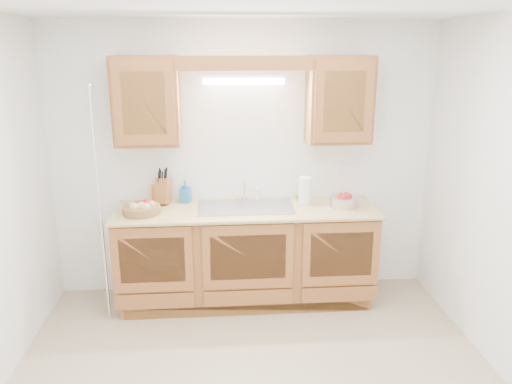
{
  "coord_description": "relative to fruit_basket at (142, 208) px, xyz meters",
  "views": [
    {
      "loc": [
        -0.23,
        -3.0,
        2.25
      ],
      "look_at": [
        0.06,
        0.85,
        1.14
      ],
      "focal_mm": 35.0,
      "sensor_mm": 36.0,
      "label": 1
    }
  ],
  "objects": [
    {
      "name": "apple_bowl",
      "position": [
        1.77,
        0.05,
        0.01
      ],
      "size": [
        0.32,
        0.32,
        0.13
      ],
      "rotation": [
        0.0,
        0.0,
        -0.41
      ],
      "color": "silver",
      "rests_on": "countertop"
    },
    {
      "name": "knife_block",
      "position": [
        0.16,
        0.27,
        0.08
      ],
      "size": [
        0.16,
        0.21,
        0.34
      ],
      "rotation": [
        0.0,
        0.0,
        -0.28
      ],
      "color": "#965A2C",
      "rests_on": "countertop"
    },
    {
      "name": "fruit_basket",
      "position": [
        0.0,
        0.0,
        0.0
      ],
      "size": [
        0.42,
        0.42,
        0.1
      ],
      "rotation": [
        0.0,
        0.0,
        0.42
      ],
      "color": "olive",
      "rests_on": "countertop"
    },
    {
      "name": "base_cabinets",
      "position": [
        0.9,
        0.09,
        -0.5
      ],
      "size": [
        2.2,
        0.6,
        0.86
      ],
      "primitive_type": "cube",
      "color": "#965A2C",
      "rests_on": "ground"
    },
    {
      "name": "sponge",
      "position": [
        1.44,
        0.33,
        -0.04
      ],
      "size": [
        0.1,
        0.07,
        0.02
      ],
      "rotation": [
        0.0,
        0.0,
        -0.04
      ],
      "color": "#CC333F",
      "rests_on": "countertop"
    },
    {
      "name": "room",
      "position": [
        0.9,
        -1.11,
        0.31
      ],
      "size": [
        3.52,
        3.5,
        2.5
      ],
      "color": "tan",
      "rests_on": "ground"
    },
    {
      "name": "wire_shelf_pole",
      "position": [
        -0.3,
        -0.18,
        0.06
      ],
      "size": [
        0.03,
        0.03,
        2.0
      ],
      "primitive_type": "cylinder",
      "color": "silver",
      "rests_on": "ground"
    },
    {
      "name": "fluorescent_fixture",
      "position": [
        0.9,
        0.31,
        1.05
      ],
      "size": [
        0.76,
        0.08,
        0.08
      ],
      "color": "white",
      "rests_on": "room"
    },
    {
      "name": "orange_canister",
      "position": [
        0.09,
        0.28,
        0.06
      ],
      "size": [
        0.07,
        0.07,
        0.2
      ],
      "rotation": [
        0.0,
        0.0,
        0.03
      ],
      "color": "orange",
      "rests_on": "countertop"
    },
    {
      "name": "outlet_plate",
      "position": [
        1.85,
        0.38,
        0.21
      ],
      "size": [
        0.08,
        0.01,
        0.12
      ],
      "primitive_type": "cube",
      "color": "white",
      "rests_on": "room"
    },
    {
      "name": "upper_cabinet_right",
      "position": [
        1.73,
        0.22,
        0.88
      ],
      "size": [
        0.55,
        0.33,
        0.75
      ],
      "primitive_type": "cube",
      "color": "#965A2C",
      "rests_on": "room"
    },
    {
      "name": "valance",
      "position": [
        0.9,
        0.08,
        1.2
      ],
      "size": [
        2.2,
        0.05,
        0.12
      ],
      "primitive_type": "cube",
      "color": "#965A2C",
      "rests_on": "room"
    },
    {
      "name": "soap_bottle",
      "position": [
        0.36,
        0.3,
        0.06
      ],
      "size": [
        0.11,
        0.11,
        0.2
      ],
      "primitive_type": "imported",
      "rotation": [
        0.0,
        0.0,
        -0.18
      ],
      "color": "#2166A9",
      "rests_on": "countertop"
    },
    {
      "name": "countertop",
      "position": [
        0.9,
        0.07,
        -0.06
      ],
      "size": [
        2.3,
        0.63,
        0.04
      ],
      "primitive_type": "cube",
      "color": "tan",
      "rests_on": "base_cabinets"
    },
    {
      "name": "upper_cabinet_left",
      "position": [
        0.07,
        0.22,
        0.88
      ],
      "size": [
        0.55,
        0.33,
        0.75
      ],
      "primitive_type": "cube",
      "color": "#965A2C",
      "rests_on": "room"
    },
    {
      "name": "sink",
      "position": [
        0.9,
        0.1,
        -0.12
      ],
      "size": [
        0.84,
        0.46,
        0.36
      ],
      "color": "#9E9EA3",
      "rests_on": "countertop"
    },
    {
      "name": "paper_towel",
      "position": [
        1.44,
        0.16,
        0.08
      ],
      "size": [
        0.15,
        0.15,
        0.29
      ],
      "rotation": [
        0.0,
        0.0,
        -0.42
      ],
      "color": "silver",
      "rests_on": "countertop"
    }
  ]
}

